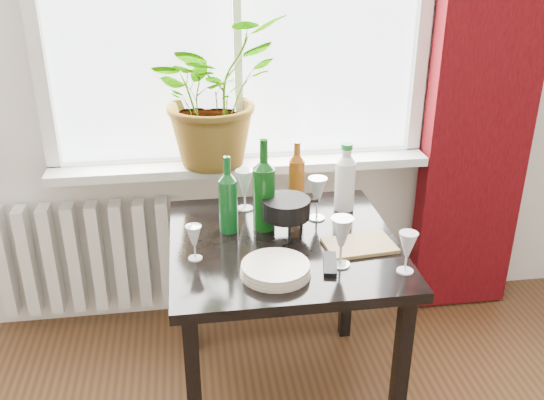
{
  "coord_description": "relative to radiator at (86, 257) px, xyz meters",
  "views": [
    {
      "loc": [
        -0.23,
        -0.44,
        1.83
      ],
      "look_at": [
        0.06,
        1.55,
        0.91
      ],
      "focal_mm": 40.0,
      "sensor_mm": 36.0,
      "label": 1
    }
  ],
  "objects": [
    {
      "name": "windowsill",
      "position": [
        0.75,
        -0.03,
        0.44
      ],
      "size": [
        1.72,
        0.2,
        0.04
      ],
      "color": "silver",
      "rests_on": "ground"
    },
    {
      "name": "curtain",
      "position": [
        1.87,
        -0.06,
        0.92
      ],
      "size": [
        0.5,
        0.12,
        2.56
      ],
      "color": "#3B0509",
      "rests_on": "ground"
    },
    {
      "name": "radiator",
      "position": [
        0.0,
        0.0,
        0.0
      ],
      "size": [
        0.8,
        0.1,
        0.55
      ],
      "color": "silver",
      "rests_on": "ground"
    },
    {
      "name": "table",
      "position": [
        0.85,
        -0.63,
        0.27
      ],
      "size": [
        0.85,
        0.85,
        0.74
      ],
      "color": "black",
      "rests_on": "ground"
    },
    {
      "name": "potted_plant",
      "position": [
        0.63,
        -0.04,
        0.79
      ],
      "size": [
        0.77,
        0.76,
        0.65
      ],
      "primitive_type": "imported",
      "rotation": [
        0.0,
        0.0,
        0.68
      ],
      "color": "#3F731E",
      "rests_on": "windowsill"
    },
    {
      "name": "wine_bottle_left",
      "position": [
        0.65,
        -0.52,
        0.51
      ],
      "size": [
        0.08,
        0.08,
        0.31
      ],
      "primitive_type": null,
      "rotation": [
        0.0,
        0.0,
        -0.11
      ],
      "color": "#0D4618",
      "rests_on": "table"
    },
    {
      "name": "wine_bottle_right",
      "position": [
        0.79,
        -0.51,
        0.55
      ],
      "size": [
        0.1,
        0.1,
        0.37
      ],
      "primitive_type": null,
      "rotation": [
        0.0,
        0.0,
        -0.14
      ],
      "color": "#0B3B0E",
      "rests_on": "table"
    },
    {
      "name": "bottle_amber",
      "position": [
        0.96,
        -0.29,
        0.5
      ],
      "size": [
        0.09,
        0.09,
        0.28
      ],
      "primitive_type": null,
      "rotation": [
        0.0,
        0.0,
        0.35
      ],
      "color": "brown",
      "rests_on": "table"
    },
    {
      "name": "cleaning_bottle",
      "position": [
        1.15,
        -0.39,
        0.51
      ],
      "size": [
        0.09,
        0.09,
        0.29
      ],
      "primitive_type": null,
      "rotation": [
        0.0,
        0.0,
        0.06
      ],
      "color": "silver",
      "rests_on": "table"
    },
    {
      "name": "wineglass_front_right",
      "position": [
        1.02,
        -0.84,
        0.45
      ],
      "size": [
        0.09,
        0.09,
        0.19
      ],
      "primitive_type": null,
      "rotation": [
        0.0,
        0.0,
        -0.1
      ],
      "color": "silver",
      "rests_on": "table"
    },
    {
      "name": "wineglass_far_right",
      "position": [
        1.23,
        -0.91,
        0.44
      ],
      "size": [
        0.07,
        0.07,
        0.15
      ],
      "primitive_type": null,
      "rotation": [
        0.0,
        0.0,
        -0.0
      ],
      "color": "silver",
      "rests_on": "table"
    },
    {
      "name": "wineglass_back_center",
      "position": [
        1.01,
        -0.46,
        0.45
      ],
      "size": [
        0.1,
        0.1,
        0.18
      ],
      "primitive_type": null,
      "rotation": [
        0.0,
        0.0,
        -0.3
      ],
      "color": "silver",
      "rests_on": "table"
    },
    {
      "name": "wineglass_back_left",
      "position": [
        0.74,
        -0.33,
        0.45
      ],
      "size": [
        0.1,
        0.1,
        0.18
      ],
      "primitive_type": null,
      "rotation": [
        0.0,
        0.0,
        0.39
      ],
      "color": "white",
      "rests_on": "table"
    },
    {
      "name": "wineglass_front_left",
      "position": [
        0.52,
        -0.72,
        0.43
      ],
      "size": [
        0.07,
        0.07,
        0.13
      ],
      "primitive_type": null,
      "rotation": [
        0.0,
        0.0,
        0.35
      ],
      "color": "silver",
      "rests_on": "table"
    },
    {
      "name": "plate_stack",
      "position": [
        0.78,
        -0.86,
        0.38
      ],
      "size": [
        0.32,
        0.32,
        0.04
      ],
      "primitive_type": "cylinder",
      "rotation": [
        0.0,
        0.0,
        0.43
      ],
      "color": "beige",
      "rests_on": "table"
    },
    {
      "name": "fondue_pot",
      "position": [
        0.87,
        -0.57,
        0.43
      ],
      "size": [
        0.22,
        0.19,
        0.14
      ],
      "primitive_type": null,
      "rotation": [
        0.0,
        0.0,
        -0.03
      ],
      "color": "black",
      "rests_on": "table"
    },
    {
      "name": "tv_remote",
      "position": [
        0.98,
        -0.84,
        0.37
      ],
      "size": [
        0.08,
        0.16,
        0.02
      ],
      "primitive_type": "cube",
      "rotation": [
        0.0,
        0.0,
        -0.21
      ],
      "color": "black",
      "rests_on": "table"
    },
    {
      "name": "cutting_board",
      "position": [
        1.12,
        -0.72,
        0.37
      ],
      "size": [
        0.27,
        0.19,
        0.01
      ],
      "primitive_type": "cube",
      "rotation": [
        0.0,
        0.0,
        0.1
      ],
      "color": "olive",
      "rests_on": "table"
    }
  ]
}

